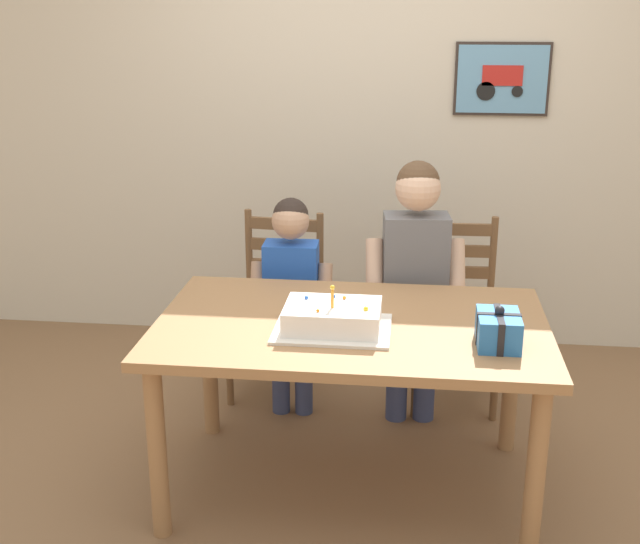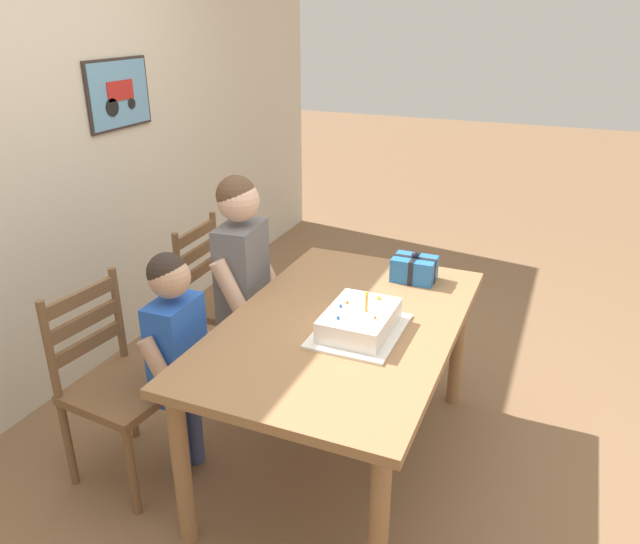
{
  "view_description": "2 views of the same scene",
  "coord_description": "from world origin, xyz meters",
  "px_view_note": "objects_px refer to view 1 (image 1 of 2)",
  "views": [
    {
      "loc": [
        0.22,
        -2.96,
        1.92
      ],
      "look_at": [
        -0.12,
        -0.01,
        0.95
      ],
      "focal_mm": 45.83,
      "sensor_mm": 36.0,
      "label": 1
    },
    {
      "loc": [
        -2.18,
        -0.82,
        1.98
      ],
      "look_at": [
        0.0,
        0.11,
        0.96
      ],
      "focal_mm": 34.19,
      "sensor_mm": 36.0,
      "label": 2
    }
  ],
  "objects_px": {
    "child_younger": "(291,287)",
    "birthday_cake": "(333,318)",
    "child_older": "(415,268)",
    "chair_right": "(454,312)",
    "gift_box_red_large": "(498,330)",
    "chair_left": "(278,304)",
    "dining_table": "(351,343)"
  },
  "relations": [
    {
      "from": "child_older",
      "to": "gift_box_red_large",
      "type": "bearing_deg",
      "value": -69.32
    },
    {
      "from": "birthday_cake",
      "to": "child_younger",
      "type": "xyz_separation_m",
      "value": [
        -0.27,
        0.73,
        -0.14
      ]
    },
    {
      "from": "gift_box_red_large",
      "to": "dining_table",
      "type": "bearing_deg",
      "value": 162.78
    },
    {
      "from": "birthday_cake",
      "to": "child_younger",
      "type": "height_order",
      "value": "child_younger"
    },
    {
      "from": "dining_table",
      "to": "birthday_cake",
      "type": "relative_size",
      "value": 3.47
    },
    {
      "from": "child_older",
      "to": "birthday_cake",
      "type": "bearing_deg",
      "value": -112.87
    },
    {
      "from": "child_older",
      "to": "chair_left",
      "type": "bearing_deg",
      "value": 159.45
    },
    {
      "from": "gift_box_red_large",
      "to": "chair_left",
      "type": "xyz_separation_m",
      "value": [
        -0.99,
        1.06,
        -0.34
      ]
    },
    {
      "from": "dining_table",
      "to": "chair_right",
      "type": "relative_size",
      "value": 1.66
    },
    {
      "from": "dining_table",
      "to": "gift_box_red_large",
      "type": "bearing_deg",
      "value": -17.22
    },
    {
      "from": "birthday_cake",
      "to": "gift_box_red_large",
      "type": "xyz_separation_m",
      "value": [
        0.61,
        -0.07,
        0.01
      ]
    },
    {
      "from": "child_older",
      "to": "child_younger",
      "type": "distance_m",
      "value": 0.59
    },
    {
      "from": "gift_box_red_large",
      "to": "chair_right",
      "type": "xyz_separation_m",
      "value": [
        -0.1,
        1.06,
        -0.34
      ]
    },
    {
      "from": "dining_table",
      "to": "child_younger",
      "type": "height_order",
      "value": "child_younger"
    },
    {
      "from": "birthday_cake",
      "to": "child_older",
      "type": "height_order",
      "value": "child_older"
    },
    {
      "from": "chair_left",
      "to": "birthday_cake",
      "type": "bearing_deg",
      "value": -68.95
    },
    {
      "from": "child_older",
      "to": "dining_table",
      "type": "bearing_deg",
      "value": -111.08
    },
    {
      "from": "birthday_cake",
      "to": "chair_left",
      "type": "xyz_separation_m",
      "value": [
        -0.38,
        0.99,
        -0.33
      ]
    },
    {
      "from": "birthday_cake",
      "to": "chair_right",
      "type": "xyz_separation_m",
      "value": [
        0.51,
        0.99,
        -0.33
      ]
    },
    {
      "from": "birthday_cake",
      "to": "child_younger",
      "type": "bearing_deg",
      "value": 110.22
    },
    {
      "from": "birthday_cake",
      "to": "gift_box_red_large",
      "type": "relative_size",
      "value": 2.05
    },
    {
      "from": "dining_table",
      "to": "gift_box_red_large",
      "type": "relative_size",
      "value": 7.11
    },
    {
      "from": "chair_left",
      "to": "dining_table",
      "type": "bearing_deg",
      "value": -63.41
    },
    {
      "from": "chair_left",
      "to": "child_younger",
      "type": "relative_size",
      "value": 0.85
    },
    {
      "from": "chair_left",
      "to": "chair_right",
      "type": "relative_size",
      "value": 1.0
    },
    {
      "from": "dining_table",
      "to": "birthday_cake",
      "type": "xyz_separation_m",
      "value": [
        -0.06,
        -0.1,
        0.14
      ]
    },
    {
      "from": "gift_box_red_large",
      "to": "chair_right",
      "type": "relative_size",
      "value": 0.23
    },
    {
      "from": "child_younger",
      "to": "birthday_cake",
      "type": "bearing_deg",
      "value": -69.78
    },
    {
      "from": "gift_box_red_large",
      "to": "chair_left",
      "type": "height_order",
      "value": "chair_left"
    },
    {
      "from": "dining_table",
      "to": "child_older",
      "type": "bearing_deg",
      "value": 68.92
    },
    {
      "from": "birthday_cake",
      "to": "child_older",
      "type": "bearing_deg",
      "value": 67.13
    },
    {
      "from": "birthday_cake",
      "to": "child_younger",
      "type": "distance_m",
      "value": 0.79
    }
  ]
}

